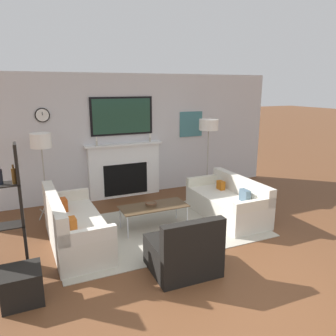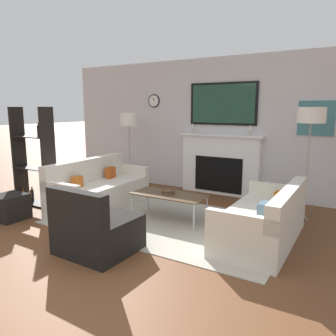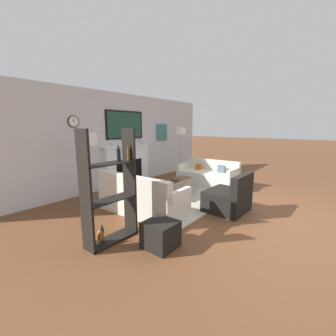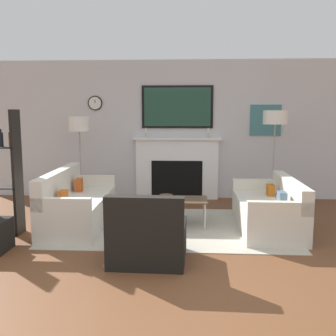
% 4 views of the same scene
% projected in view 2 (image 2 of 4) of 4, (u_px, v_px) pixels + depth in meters
% --- Properties ---
extents(ground_plane, '(60.00, 60.00, 0.00)m').
position_uv_depth(ground_plane, '(51.00, 290.00, 3.13)').
color(ground_plane, brown).
extents(fireplace_wall, '(7.55, 0.28, 2.70)m').
position_uv_depth(fireplace_wall, '(223.00, 133.00, 6.53)').
color(fireplace_wall, silver).
rests_on(fireplace_wall, ground_plane).
extents(area_rug, '(3.48, 2.17, 0.01)m').
position_uv_depth(area_rug, '(169.00, 222.00, 5.00)').
color(area_rug, '#A9A392').
rests_on(area_rug, ground_plane).
extents(couch_left, '(0.81, 1.89, 0.84)m').
position_uv_depth(couch_left, '(98.00, 191.00, 5.68)').
color(couch_left, beige).
rests_on(couch_left, ground_plane).
extents(couch_right, '(0.82, 1.74, 0.74)m').
position_uv_depth(couch_right, '(264.00, 221.00, 4.23)').
color(couch_right, beige).
rests_on(couch_right, ground_plane).
extents(armchair, '(0.87, 0.80, 0.82)m').
position_uv_depth(armchair, '(96.00, 230.00, 3.91)').
color(armchair, black).
rests_on(armchair, ground_plane).
extents(coffee_table, '(1.17, 0.52, 0.41)m').
position_uv_depth(coffee_table, '(169.00, 196.00, 5.03)').
color(coffee_table, '#4C3823').
rests_on(coffee_table, ground_plane).
extents(decorative_bowl, '(0.21, 0.21, 0.06)m').
position_uv_depth(decorative_bowl, '(168.00, 191.00, 5.07)').
color(decorative_bowl, '#4E3725').
rests_on(decorative_bowl, coffee_table).
extents(floor_lamp_left, '(0.37, 0.37, 1.63)m').
position_uv_depth(floor_lamp_left, '(129.00, 121.00, 6.69)').
color(floor_lamp_left, '#9E998E').
rests_on(floor_lamp_left, ground_plane).
extents(floor_lamp_right, '(0.42, 0.42, 1.74)m').
position_uv_depth(floor_lamp_right, '(311.00, 117.00, 4.92)').
color(floor_lamp_right, '#9E998E').
rests_on(floor_lamp_right, ground_plane).
extents(shelf_unit, '(0.84, 0.28, 1.74)m').
position_uv_depth(shelf_unit, '(34.00, 162.00, 5.77)').
color(shelf_unit, black).
rests_on(shelf_unit, ground_plane).
extents(ottoman, '(0.45, 0.45, 0.40)m').
position_uv_depth(ottoman, '(10.00, 207.00, 5.10)').
color(ottoman, black).
rests_on(ottoman, ground_plane).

